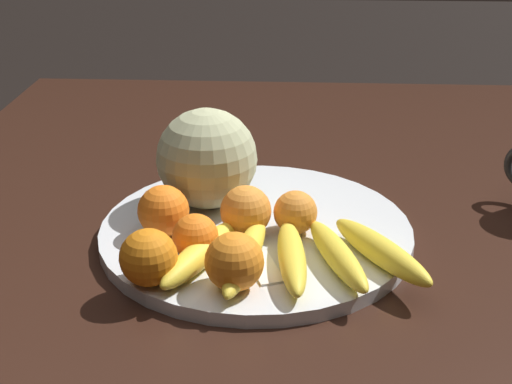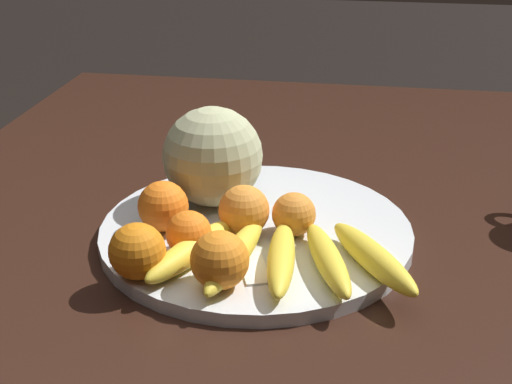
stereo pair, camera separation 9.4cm
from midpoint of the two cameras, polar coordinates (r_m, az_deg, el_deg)
kitchen_table at (r=1.01m, az=-1.47°, el=-7.42°), size 1.50×1.15×0.71m
fruit_bowl at (r=0.96m, az=-2.79°, el=-3.19°), size 0.42×0.42×0.02m
melon at (r=1.00m, az=-6.66°, el=2.62°), size 0.14×0.14×0.14m
banana_bunch at (r=0.86m, az=-0.20°, el=-5.04°), size 0.20×0.33×0.03m
orange_front_left at (r=0.92m, az=-3.73°, el=-1.59°), size 0.07×0.07×0.07m
orange_front_right at (r=0.88m, az=-7.94°, el=-3.65°), size 0.06×0.06×0.06m
orange_mid_center at (r=0.83m, az=-11.82°, el=-5.24°), size 0.07×0.07×0.07m
orange_back_left at (r=0.93m, az=0.30°, el=-1.71°), size 0.06×0.06×0.06m
orange_back_right at (r=0.81m, az=-5.08°, el=-5.67°), size 0.07×0.07×0.07m
orange_top_small at (r=0.94m, az=-10.27°, el=-1.56°), size 0.07×0.07×0.07m
produce_tag at (r=0.86m, az=-2.49°, el=-6.15°), size 0.08×0.05×0.00m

